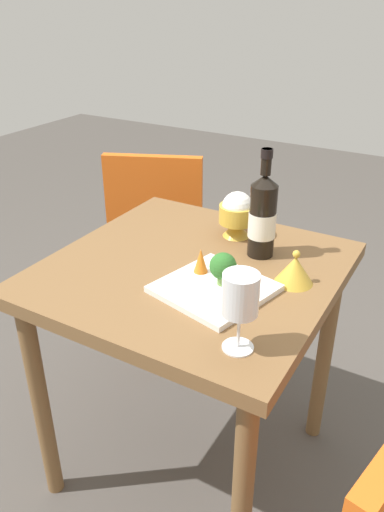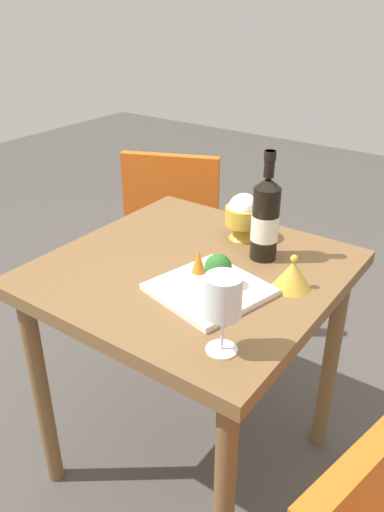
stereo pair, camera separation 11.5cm
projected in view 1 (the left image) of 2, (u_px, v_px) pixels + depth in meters
ground_plane at (192, 457)px, 1.74m from camera, size 8.00×8.00×0.00m
dining_table at (192, 299)px, 1.44m from camera, size 0.76×0.76×0.75m
chair_near_window at (158, 222)px, 2.19m from camera, size 0.53×0.53×0.85m
wine_bottle at (263, 216)px, 1.39m from camera, size 0.08×0.08×0.31m
wine_glass at (240, 296)px, 1.01m from camera, size 0.08×0.08×0.18m
rice_bowl at (237, 213)px, 1.52m from camera, size 0.11×0.11×0.14m
rice_bowl_lid at (295, 270)px, 1.29m from camera, size 0.10×0.10×0.09m
serving_plate at (214, 288)px, 1.26m from camera, size 0.30×0.30×0.02m
broccoli_floret at (223, 267)px, 1.24m from camera, size 0.07×0.07×0.09m
carrot_garnish_left at (231, 291)px, 1.19m from camera, size 0.03×0.03×0.05m
carrot_garnish_right at (201, 261)px, 1.31m from camera, size 0.04×0.04×0.07m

